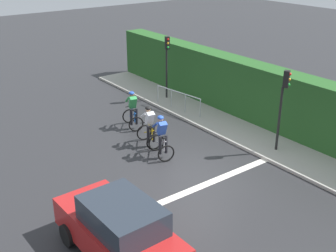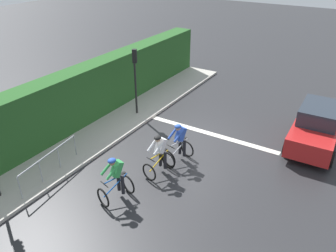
{
  "view_description": "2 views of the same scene",
  "coord_description": "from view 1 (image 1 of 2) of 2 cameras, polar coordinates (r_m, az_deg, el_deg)",
  "views": [
    {
      "loc": [
        -8.92,
        -10.26,
        7.68
      ],
      "look_at": [
        0.34,
        2.13,
        1.03
      ],
      "focal_mm": 46.09,
      "sensor_mm": 36.0,
      "label": 1
    },
    {
      "loc": [
        -5.61,
        11.46,
        7.59
      ],
      "look_at": [
        0.77,
        1.08,
        0.95
      ],
      "focal_mm": 35.74,
      "sensor_mm": 36.0,
      "label": 2
    }
  ],
  "objects": [
    {
      "name": "traffic_light_far_junction",
      "position": [
        22.06,
        -0.14,
        8.93
      ],
      "size": [
        0.25,
        0.31,
        3.34
      ],
      "color": "black",
      "rests_on": "ground"
    },
    {
      "name": "cyclist_mid",
      "position": [
        16.41,
        -0.87,
        -1.54
      ],
      "size": [
        0.93,
        1.22,
        1.66
      ],
      "color": "black",
      "rests_on": "ground"
    },
    {
      "name": "hedge_wall",
      "position": [
        19.86,
        11.93,
        4.12
      ],
      "size": [
        1.1,
        20.72,
        2.68
      ],
      "primitive_type": "cube",
      "color": "#265623",
      "rests_on": "ground"
    },
    {
      "name": "car_red",
      "position": [
        11.41,
        -6.46,
        -13.55
      ],
      "size": [
        1.96,
        4.14,
        1.76
      ],
      "color": "#B21E1E",
      "rests_on": "ground"
    },
    {
      "name": "sidewalk_kerb",
      "position": [
        19.48,
        9.26,
        -0.1
      ],
      "size": [
        2.8,
        20.72,
        0.12
      ],
      "primitive_type": "cube",
      "color": "#ADA89E",
      "rests_on": "ground"
    },
    {
      "name": "pedestrian_railing_kerbside",
      "position": [
        20.87,
        1.35,
        3.89
      ],
      "size": [
        0.43,
        2.9,
        1.03
      ],
      "color": "#999EA3",
      "rests_on": "ground"
    },
    {
      "name": "cyclist_lead",
      "position": [
        19.08,
        -4.69,
        2.03
      ],
      "size": [
        0.95,
        1.22,
        1.66
      ],
      "color": "black",
      "rests_on": "ground"
    },
    {
      "name": "road_marking_stop_line",
      "position": [
        15.1,
        5.64,
        -7.42
      ],
      "size": [
        7.0,
        0.3,
        0.01
      ],
      "primitive_type": "cube",
      "color": "silver",
      "rests_on": "ground"
    },
    {
      "name": "traffic_light_near_crossing",
      "position": [
        16.75,
        14.97,
        3.43
      ],
      "size": [
        0.27,
        0.29,
        3.34
      ],
      "color": "black",
      "rests_on": "ground"
    },
    {
      "name": "ground_plane",
      "position": [
        15.61,
        3.68,
        -6.26
      ],
      "size": [
        80.0,
        80.0,
        0.0
      ],
      "primitive_type": "plane",
      "color": "#28282B"
    },
    {
      "name": "stone_wall_low",
      "position": [
        20.02,
        11.1,
        1.03
      ],
      "size": [
        0.44,
        20.72,
        0.51
      ],
      "primitive_type": "cube",
      "color": "gray",
      "rests_on": "ground"
    },
    {
      "name": "cyclist_second",
      "position": [
        17.34,
        -2.49,
        -0.15
      ],
      "size": [
        0.88,
        1.19,
        1.66
      ],
      "color": "black",
      "rests_on": "ground"
    }
  ]
}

